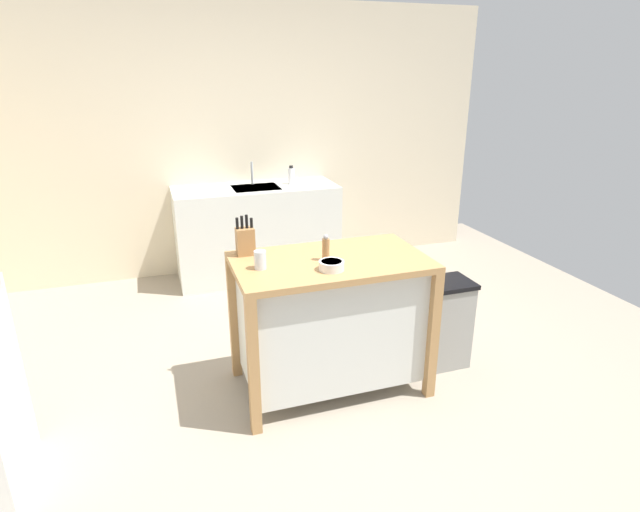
% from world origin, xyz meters
% --- Properties ---
extents(ground_plane, '(6.07, 6.07, 0.00)m').
position_xyz_m(ground_plane, '(0.00, 0.00, 0.00)').
color(ground_plane, gray).
rests_on(ground_plane, ground).
extents(wall_back, '(5.07, 0.10, 2.60)m').
position_xyz_m(wall_back, '(0.00, 2.45, 1.30)').
color(wall_back, beige).
rests_on(wall_back, ground).
extents(kitchen_island, '(1.19, 0.69, 0.89)m').
position_xyz_m(kitchen_island, '(0.06, 0.04, 0.50)').
color(kitchen_island, '#AD7F4C').
rests_on(kitchen_island, ground).
extents(knife_block, '(0.11, 0.09, 0.25)m').
position_xyz_m(knife_block, '(-0.42, 0.29, 0.98)').
color(knife_block, '#9E7042').
rests_on(knife_block, kitchen_island).
extents(bowl_stoneware_deep, '(0.15, 0.15, 0.05)m').
position_xyz_m(bowl_stoneware_deep, '(0.00, -0.13, 0.92)').
color(bowl_stoneware_deep, silver).
rests_on(bowl_stoneware_deep, kitchen_island).
extents(drinking_cup, '(0.07, 0.07, 0.11)m').
position_xyz_m(drinking_cup, '(-0.38, 0.02, 0.94)').
color(drinking_cup, silver).
rests_on(drinking_cup, kitchen_island).
extents(pepper_grinder, '(0.04, 0.04, 0.16)m').
position_xyz_m(pepper_grinder, '(0.02, 0.03, 0.97)').
color(pepper_grinder, '#9E7042').
rests_on(pepper_grinder, kitchen_island).
extents(trash_bin, '(0.36, 0.28, 0.63)m').
position_xyz_m(trash_bin, '(0.89, 0.04, 0.32)').
color(trash_bin, gray).
rests_on(trash_bin, ground).
extents(sink_counter, '(1.57, 0.60, 0.91)m').
position_xyz_m(sink_counter, '(0.02, 2.10, 0.46)').
color(sink_counter, silver).
rests_on(sink_counter, ground).
extents(sink_faucet, '(0.02, 0.02, 0.22)m').
position_xyz_m(sink_faucet, '(0.02, 2.24, 1.02)').
color(sink_faucet, '#B7BCC1').
rests_on(sink_faucet, sink_counter).
extents(bottle_dish_soap, '(0.06, 0.06, 0.18)m').
position_xyz_m(bottle_dish_soap, '(0.39, 2.11, 0.99)').
color(bottle_dish_soap, white).
rests_on(bottle_dish_soap, sink_counter).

